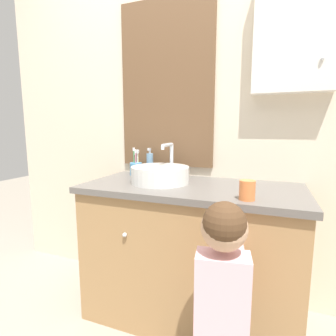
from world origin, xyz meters
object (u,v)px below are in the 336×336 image
at_px(sink_basin, 161,174).
at_px(soap_dispenser, 150,164).
at_px(toothbrush_holder, 136,168).
at_px(child_figure, 222,291).
at_px(drinking_cup, 247,190).

xyz_separation_m(sink_basin, soap_dispenser, (-0.17, 0.21, 0.03)).
xyz_separation_m(toothbrush_holder, soap_dispenser, (0.09, 0.03, 0.03)).
relative_size(soap_dispenser, child_figure, 0.21).
height_order(child_figure, drinking_cup, drinking_cup).
height_order(soap_dispenser, child_figure, soap_dispenser).
bearing_deg(drinking_cup, soap_dispenser, 148.33).
bearing_deg(sink_basin, child_figure, -48.24).
distance_m(sink_basin, soap_dispenser, 0.27).
bearing_deg(drinking_cup, sink_basin, 157.48).
distance_m(soap_dispenser, child_figure, 1.02).
xyz_separation_m(child_figure, drinking_cup, (0.05, 0.31, 0.32)).
xyz_separation_m(sink_basin, child_figure, (0.46, -0.52, -0.33)).
bearing_deg(toothbrush_holder, sink_basin, -33.94).
relative_size(toothbrush_holder, drinking_cup, 2.11).
bearing_deg(drinking_cup, toothbrush_holder, 153.41).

